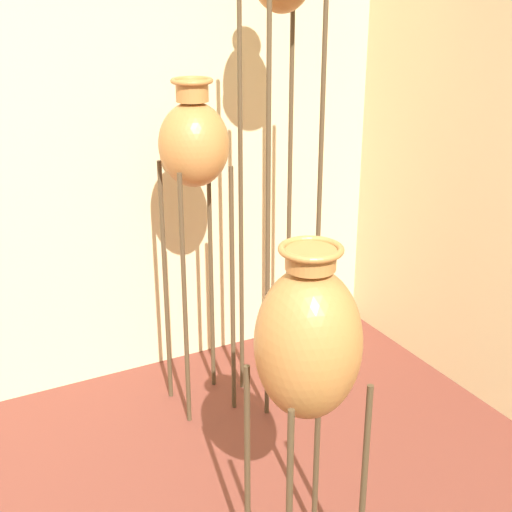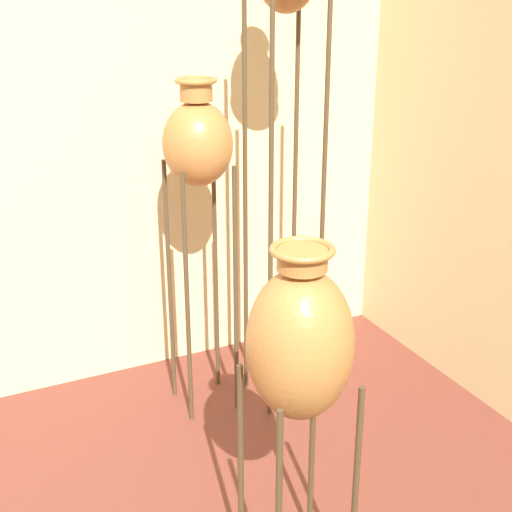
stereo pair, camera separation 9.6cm
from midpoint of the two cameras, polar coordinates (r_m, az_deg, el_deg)
vase_stand_tall at (r=2.93m, az=1.09°, el=19.83°), size 0.27×0.27×2.10m
vase_stand_medium at (r=2.94m, az=-5.92°, el=8.38°), size 0.29×0.29×1.48m
vase_stand_short at (r=2.09m, az=2.87°, el=-7.13°), size 0.32×0.32×1.16m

